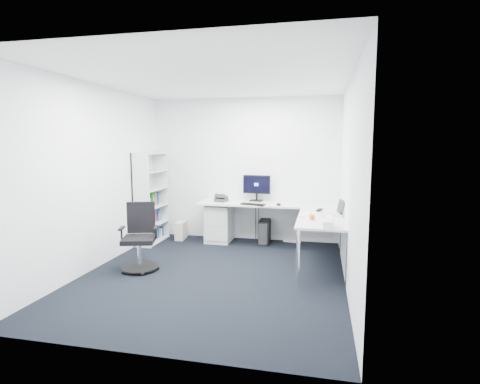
% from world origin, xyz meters
% --- Properties ---
extents(ground, '(4.20, 4.20, 0.00)m').
position_xyz_m(ground, '(0.00, 0.00, 0.00)').
color(ground, black).
extents(ceiling, '(4.20, 4.20, 0.00)m').
position_xyz_m(ceiling, '(0.00, 0.00, 2.70)').
color(ceiling, white).
extents(wall_back, '(3.60, 0.02, 2.70)m').
position_xyz_m(wall_back, '(0.00, 2.10, 1.35)').
color(wall_back, white).
rests_on(wall_back, ground).
extents(wall_front, '(3.60, 0.02, 2.70)m').
position_xyz_m(wall_front, '(0.00, -2.10, 1.35)').
color(wall_front, white).
rests_on(wall_front, ground).
extents(wall_left, '(0.02, 4.20, 2.70)m').
position_xyz_m(wall_left, '(-1.80, 0.00, 1.35)').
color(wall_left, white).
rests_on(wall_left, ground).
extents(wall_right, '(0.02, 4.20, 2.70)m').
position_xyz_m(wall_right, '(1.80, 0.00, 1.35)').
color(wall_right, white).
rests_on(wall_right, ground).
extents(l_desk, '(2.63, 1.47, 0.77)m').
position_xyz_m(l_desk, '(0.55, 1.40, 0.38)').
color(l_desk, silver).
rests_on(l_desk, ground).
extents(drawer_pedestal, '(0.45, 0.56, 0.69)m').
position_xyz_m(drawer_pedestal, '(-0.41, 1.79, 0.35)').
color(drawer_pedestal, silver).
rests_on(drawer_pedestal, ground).
extents(bookshelf, '(0.33, 0.84, 1.68)m').
position_xyz_m(bookshelf, '(-1.62, 1.45, 0.84)').
color(bookshelf, silver).
rests_on(bookshelf, ground).
extents(task_chair, '(0.68, 0.68, 0.98)m').
position_xyz_m(task_chair, '(-1.11, -0.06, 0.49)').
color(task_chair, black).
rests_on(task_chair, ground).
extents(black_pc_tower, '(0.21, 0.45, 0.43)m').
position_xyz_m(black_pc_tower, '(0.45, 1.84, 0.21)').
color(black_pc_tower, black).
rests_on(black_pc_tower, ground).
extents(beige_pc_tower, '(0.20, 0.37, 0.34)m').
position_xyz_m(beige_pc_tower, '(-1.18, 1.78, 0.17)').
color(beige_pc_tower, beige).
rests_on(beige_pc_tower, ground).
extents(power_strip, '(0.34, 0.12, 0.04)m').
position_xyz_m(power_strip, '(0.95, 1.99, 0.02)').
color(power_strip, white).
rests_on(power_strip, ground).
extents(monitor, '(0.54, 0.22, 0.50)m').
position_xyz_m(monitor, '(0.27, 1.95, 1.02)').
color(monitor, black).
rests_on(monitor, l_desk).
extents(black_keyboard, '(0.46, 0.24, 0.02)m').
position_xyz_m(black_keyboard, '(0.29, 1.50, 0.78)').
color(black_keyboard, black).
rests_on(black_keyboard, l_desk).
extents(mouse, '(0.09, 0.12, 0.03)m').
position_xyz_m(mouse, '(0.73, 1.55, 0.78)').
color(mouse, black).
rests_on(mouse, l_desk).
extents(desk_phone, '(0.24, 0.24, 0.14)m').
position_xyz_m(desk_phone, '(-0.36, 1.75, 0.84)').
color(desk_phone, '#29292C').
rests_on(desk_phone, l_desk).
extents(laptop, '(0.43, 0.42, 0.26)m').
position_xyz_m(laptop, '(1.54, 0.77, 0.90)').
color(laptop, silver).
rests_on(laptop, l_desk).
extents(white_keyboard, '(0.18, 0.48, 0.02)m').
position_xyz_m(white_keyboard, '(1.23, 0.77, 0.78)').
color(white_keyboard, white).
rests_on(white_keyboard, l_desk).
extents(headphones, '(0.15, 0.20, 0.05)m').
position_xyz_m(headphones, '(1.44, 1.15, 0.79)').
color(headphones, black).
rests_on(headphones, l_desk).
extents(orange_fruit, '(0.08, 0.08, 0.08)m').
position_xyz_m(orange_fruit, '(1.34, 0.40, 0.81)').
color(orange_fruit, '#F15515').
rests_on(orange_fruit, l_desk).
extents(tissue_box, '(0.15, 0.26, 0.09)m').
position_xyz_m(tissue_box, '(1.56, -0.04, 0.81)').
color(tissue_box, white).
rests_on(tissue_box, l_desk).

